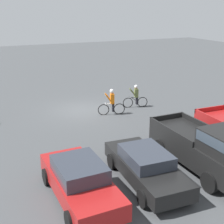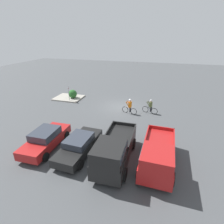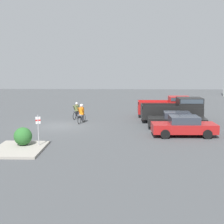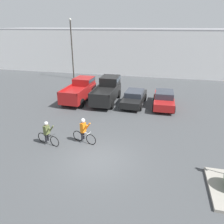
{
  "view_description": "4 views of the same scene",
  "coord_description": "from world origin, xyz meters",
  "px_view_note": "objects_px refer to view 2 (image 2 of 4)",
  "views": [
    {
      "loc": [
        6.58,
        19.47,
        6.79
      ],
      "look_at": [
        -0.2,
        4.48,
        1.2
      ],
      "focal_mm": 50.0,
      "sensor_mm": 36.0,
      "label": 1
    },
    {
      "loc": [
        -4.6,
        19.48,
        8.09
      ],
      "look_at": [
        -0.2,
        4.48,
        1.2
      ],
      "focal_mm": 28.0,
      "sensor_mm": 36.0,
      "label": 2
    },
    {
      "loc": [
        26.16,
        5.29,
        5.25
      ],
      "look_at": [
        -0.2,
        4.48,
        1.2
      ],
      "focal_mm": 50.0,
      "sensor_mm": 36.0,
      "label": 3
    },
    {
      "loc": [
        3.32,
        -10.2,
        7.3
      ],
      "look_at": [
        -0.2,
        4.48,
        1.2
      ],
      "focal_mm": 35.0,
      "sensor_mm": 36.0,
      "label": 4
    }
  ],
  "objects_px": {
    "cyclist_0": "(130,106)",
    "pickup_truck_0": "(158,154)",
    "pickup_truck_1": "(114,150)",
    "shrub": "(73,94)",
    "fire_lane_sign": "(69,92)",
    "sedan_0": "(79,145)",
    "sedan_1": "(46,139)",
    "cyclist_1": "(150,106)"
  },
  "relations": [
    {
      "from": "pickup_truck_0",
      "to": "pickup_truck_1",
      "type": "xyz_separation_m",
      "value": [
        2.78,
        0.41,
        0.07
      ]
    },
    {
      "from": "sedan_1",
      "to": "fire_lane_sign",
      "type": "xyz_separation_m",
      "value": [
        3.48,
        -9.84,
        0.52
      ]
    },
    {
      "from": "pickup_truck_1",
      "to": "shrub",
      "type": "bearing_deg",
      "value": -51.09
    },
    {
      "from": "sedan_0",
      "to": "cyclist_0",
      "type": "xyz_separation_m",
      "value": [
        -2.18,
        -8.14,
        0.18
      ]
    },
    {
      "from": "pickup_truck_0",
      "to": "sedan_0",
      "type": "relative_size",
      "value": 1.07
    },
    {
      "from": "sedan_1",
      "to": "shrub",
      "type": "distance_m",
      "value": 11.39
    },
    {
      "from": "sedan_1",
      "to": "cyclist_1",
      "type": "bearing_deg",
      "value": -128.72
    },
    {
      "from": "fire_lane_sign",
      "to": "shrub",
      "type": "bearing_deg",
      "value": -89.97
    },
    {
      "from": "sedan_0",
      "to": "cyclist_0",
      "type": "distance_m",
      "value": 8.43
    },
    {
      "from": "cyclist_1",
      "to": "shrub",
      "type": "xyz_separation_m",
      "value": [
        10.65,
        -1.9,
        -0.08
      ]
    },
    {
      "from": "shrub",
      "to": "cyclist_0",
      "type": "bearing_deg",
      "value": 162.51
    },
    {
      "from": "sedan_0",
      "to": "cyclist_1",
      "type": "xyz_separation_m",
      "value": [
        -4.37,
        -8.9,
        0.1
      ]
    },
    {
      "from": "pickup_truck_0",
      "to": "shrub",
      "type": "xyz_separation_m",
      "value": [
        11.87,
        -10.85,
        -0.37
      ]
    },
    {
      "from": "pickup_truck_1",
      "to": "cyclist_0",
      "type": "xyz_separation_m",
      "value": [
        0.63,
        -8.6,
        -0.27
      ]
    },
    {
      "from": "pickup_truck_1",
      "to": "shrub",
      "type": "distance_m",
      "value": 14.48
    },
    {
      "from": "cyclist_1",
      "to": "fire_lane_sign",
      "type": "xyz_separation_m",
      "value": [
        10.65,
        -0.9,
        0.46
      ]
    },
    {
      "from": "cyclist_0",
      "to": "pickup_truck_0",
      "type": "bearing_deg",
      "value": 112.63
    },
    {
      "from": "shrub",
      "to": "sedan_0",
      "type": "bearing_deg",
      "value": 120.18
    },
    {
      "from": "sedan_1",
      "to": "fire_lane_sign",
      "type": "height_order",
      "value": "fire_lane_sign"
    },
    {
      "from": "pickup_truck_1",
      "to": "sedan_1",
      "type": "xyz_separation_m",
      "value": [
        5.61,
        -0.42,
        -0.41
      ]
    },
    {
      "from": "pickup_truck_1",
      "to": "sedan_1",
      "type": "bearing_deg",
      "value": -4.27
    },
    {
      "from": "cyclist_0",
      "to": "fire_lane_sign",
      "type": "xyz_separation_m",
      "value": [
        8.46,
        -1.67,
        0.38
      ]
    },
    {
      "from": "sedan_1",
      "to": "fire_lane_sign",
      "type": "bearing_deg",
      "value": -70.51
    },
    {
      "from": "fire_lane_sign",
      "to": "sedan_1",
      "type": "bearing_deg",
      "value": 109.49
    },
    {
      "from": "sedan_0",
      "to": "sedan_1",
      "type": "height_order",
      "value": "sedan_1"
    },
    {
      "from": "pickup_truck_1",
      "to": "cyclist_0",
      "type": "bearing_deg",
      "value": -85.81
    },
    {
      "from": "sedan_0",
      "to": "sedan_1",
      "type": "xyz_separation_m",
      "value": [
        2.8,
        0.04,
        0.05
      ]
    },
    {
      "from": "sedan_0",
      "to": "fire_lane_sign",
      "type": "xyz_separation_m",
      "value": [
        6.28,
        -9.81,
        0.56
      ]
    },
    {
      "from": "sedan_0",
      "to": "pickup_truck_0",
      "type": "bearing_deg",
      "value": 179.52
    },
    {
      "from": "sedan_0",
      "to": "cyclist_0",
      "type": "height_order",
      "value": "cyclist_0"
    },
    {
      "from": "pickup_truck_0",
      "to": "cyclist_1",
      "type": "xyz_separation_m",
      "value": [
        1.22,
        -8.95,
        -0.29
      ]
    },
    {
      "from": "pickup_truck_1",
      "to": "cyclist_0",
      "type": "distance_m",
      "value": 8.62
    },
    {
      "from": "pickup_truck_0",
      "to": "pickup_truck_1",
      "type": "relative_size",
      "value": 0.94
    },
    {
      "from": "sedan_1",
      "to": "sedan_0",
      "type": "bearing_deg",
      "value": -179.27
    },
    {
      "from": "pickup_truck_1",
      "to": "sedan_1",
      "type": "relative_size",
      "value": 1.16
    },
    {
      "from": "sedan_0",
      "to": "sedan_1",
      "type": "distance_m",
      "value": 2.8
    },
    {
      "from": "pickup_truck_0",
      "to": "sedan_1",
      "type": "height_order",
      "value": "pickup_truck_0"
    },
    {
      "from": "sedan_0",
      "to": "fire_lane_sign",
      "type": "height_order",
      "value": "fire_lane_sign"
    },
    {
      "from": "pickup_truck_0",
      "to": "sedan_0",
      "type": "xyz_separation_m",
      "value": [
        5.59,
        -0.05,
        -0.39
      ]
    },
    {
      "from": "shrub",
      "to": "fire_lane_sign",
      "type": "bearing_deg",
      "value": 90.03
    },
    {
      "from": "sedan_1",
      "to": "cyclist_0",
      "type": "height_order",
      "value": "cyclist_0"
    },
    {
      "from": "pickup_truck_1",
      "to": "fire_lane_sign",
      "type": "relative_size",
      "value": 2.62
    }
  ]
}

